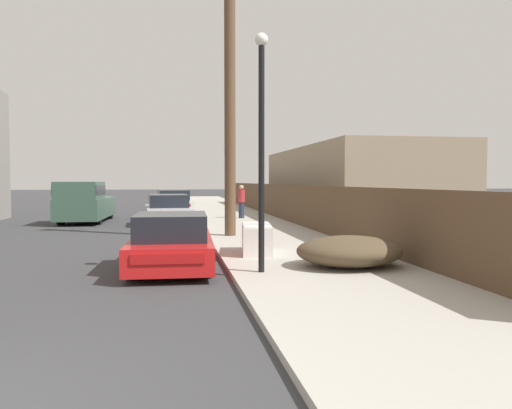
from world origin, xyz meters
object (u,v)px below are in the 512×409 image
pickup_truck (85,202)px  utility_pole (230,100)px  discarded_fridge (257,239)px  car_parked_mid (168,211)px  pedestrian (241,201)px  parked_sports_car_red (172,243)px  brush_pile (349,251)px  car_parked_far (173,203)px  street_lamp (261,135)px

pickup_truck → utility_pole: bearing=129.2°
discarded_fridge → car_parked_mid: size_ratio=0.37×
pickup_truck → pedestrian: bearing=-178.7°
parked_sports_car_red → discarded_fridge: bearing=30.2°
car_parked_mid → pedestrian: size_ratio=2.85×
parked_sports_car_red → pedestrian: size_ratio=2.65×
parked_sports_car_red → pedestrian: bearing=77.5°
brush_pile → discarded_fridge: bearing=125.5°
car_parked_mid → car_parked_far: 6.41m
car_parked_far → pickup_truck: bearing=-138.9°
car_parked_mid → pedestrian: (3.54, 2.17, 0.30)m
utility_pole → discarded_fridge: bearing=-87.4°
car_parked_far → brush_pile: size_ratio=2.08×
pickup_truck → discarded_fridge: bearing=118.8°
discarded_fridge → pedestrian: 11.90m
car_parked_far → parked_sports_car_red: bearing=-95.1°
car_parked_far → utility_pole: utility_pole is taller
parked_sports_car_red → utility_pole: utility_pole is taller
car_parked_mid → brush_pile: car_parked_mid is taller
parked_sports_car_red → car_parked_far: car_parked_far is taller
car_parked_far → pedestrian: 5.39m
pedestrian → car_parked_mid: bearing=-148.5°
parked_sports_car_red → brush_pile: (3.73, -1.15, -0.11)m
car_parked_far → brush_pile: bearing=-83.6°
car_parked_far → street_lamp: size_ratio=1.00×
pickup_truck → street_lamp: 15.68m
brush_pile → pedestrian: pedestrian is taller
car_parked_far → brush_pile: (3.69, -18.34, -0.22)m
pickup_truck → street_lamp: bearing=113.3°
parked_sports_car_red → car_parked_mid: bearing=93.0°
utility_pole → brush_pile: size_ratio=3.87×
car_parked_mid → brush_pile: size_ratio=2.02×
pedestrian → street_lamp: bearing=-96.3°
discarded_fridge → utility_pole: size_ratio=0.19×
parked_sports_car_red → car_parked_mid: car_parked_mid is taller
parked_sports_car_red → street_lamp: (1.77, -1.47, 2.30)m
pedestrian → brush_pile: bearing=-88.5°
pickup_truck → brush_pile: (7.75, -14.13, -0.50)m
car_parked_far → brush_pile: car_parked_far is taller
pickup_truck → street_lamp: street_lamp is taller
utility_pole → brush_pile: bearing=-74.3°
utility_pole → pedestrian: 8.61m
brush_pile → utility_pole: bearing=105.7°
parked_sports_car_red → pickup_truck: pickup_truck is taller
brush_pile → pedestrian: size_ratio=1.41×
street_lamp → brush_pile: bearing=9.3°
car_parked_far → street_lamp: 18.87m
discarded_fridge → utility_pole: bearing=99.5°
utility_pole → brush_pile: utility_pole is taller
street_lamp → brush_pile: (1.96, 0.32, -2.41)m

